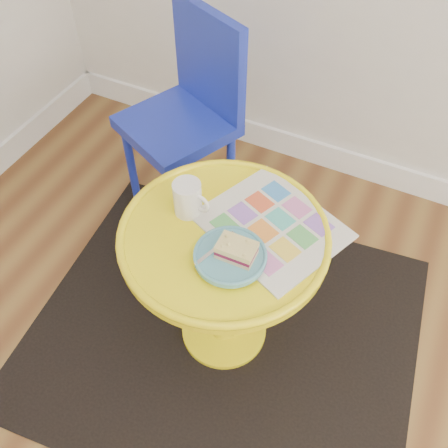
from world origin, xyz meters
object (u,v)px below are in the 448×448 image
at_px(side_table, 224,267).
at_px(newspaper, 272,226).
at_px(mug, 188,198).
at_px(plate, 230,256).
at_px(chair, 190,108).

bearing_deg(side_table, newspaper, 37.20).
relative_size(mug, plate, 0.60).
height_order(chair, mug, chair).
distance_m(side_table, mug, 0.24).
bearing_deg(newspaper, side_table, -119.43).
bearing_deg(mug, newspaper, 20.31).
xyz_separation_m(chair, plate, (0.46, -0.61, 0.10)).
bearing_deg(plate, mug, 149.37).
xyz_separation_m(chair, newspaper, (0.51, -0.46, 0.08)).
bearing_deg(side_table, plate, -54.08).
bearing_deg(chair, newspaper, -17.44).
relative_size(newspaper, plate, 1.90).
height_order(chair, plate, chair).
xyz_separation_m(side_table, chair, (-0.41, 0.54, 0.07)).
distance_m(chair, mug, 0.60).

